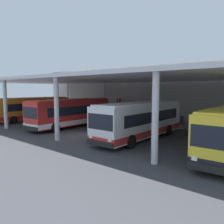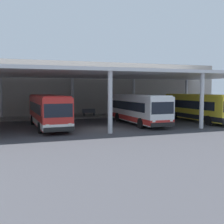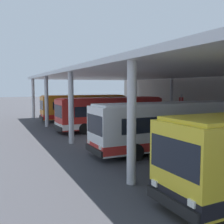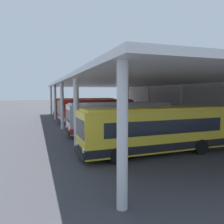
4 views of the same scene
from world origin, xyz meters
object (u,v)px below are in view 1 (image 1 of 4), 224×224
(bus_nearest_bay, at_px, (32,108))
(trash_bin, at_px, (182,120))
(bus_second_bay, at_px, (71,112))
(bench_waiting, at_px, (160,118))
(banner_sign, at_px, (119,106))
(bus_middle_bay, at_px, (141,120))

(bus_nearest_bay, bearing_deg, trash_bin, 25.72)
(bus_nearest_bay, bearing_deg, bus_second_bay, -0.53)
(bus_nearest_bay, xyz_separation_m, trash_bin, (17.86, 8.60, -0.98))
(trash_bin, bearing_deg, bench_waiting, 172.61)
(banner_sign, bearing_deg, bus_middle_bay, -42.47)
(bench_waiting, bearing_deg, bus_nearest_bay, -148.72)
(bus_middle_bay, height_order, banner_sign, banner_sign)
(trash_bin, bearing_deg, bus_middle_bay, -89.96)
(banner_sign, bearing_deg, bus_nearest_bay, -137.28)
(bus_middle_bay, relative_size, banner_sign, 3.30)
(trash_bin, xyz_separation_m, banner_sign, (-9.07, -0.48, 1.30))
(bus_middle_bay, height_order, trash_bin, bus_middle_bay)
(bus_middle_bay, bearing_deg, bus_second_bay, 179.36)
(bus_nearest_bay, relative_size, trash_bin, 10.78)
(bus_second_bay, bearing_deg, trash_bin, 42.50)
(trash_bin, height_order, banner_sign, banner_sign)
(bus_nearest_bay, distance_m, bench_waiting, 17.36)
(bus_second_bay, relative_size, trash_bin, 10.85)
(bus_nearest_bay, relative_size, bus_middle_bay, 1.00)
(bench_waiting, bearing_deg, trash_bin, -7.39)
(bus_middle_bay, relative_size, bench_waiting, 5.87)
(banner_sign, bearing_deg, bus_second_bay, -92.84)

